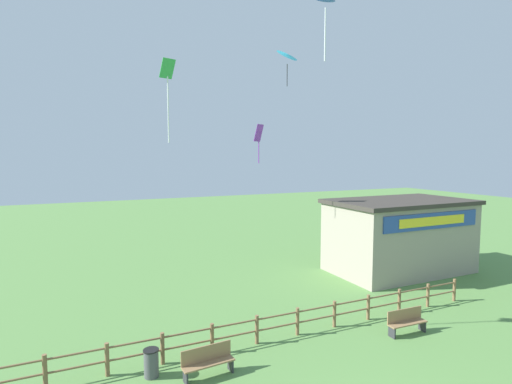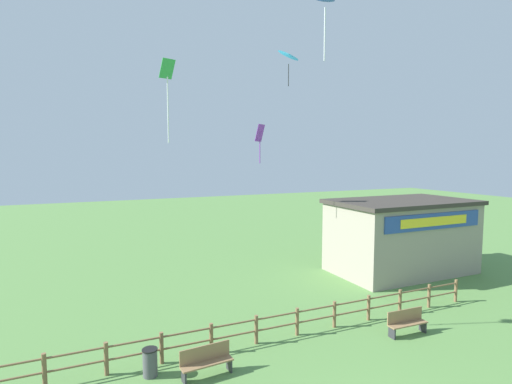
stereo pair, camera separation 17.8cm
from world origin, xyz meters
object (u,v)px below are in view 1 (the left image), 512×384
(park_bench_by_building, at_px, (406,321))
(kite_purple_streamer, at_px, (259,137))
(trash_bin, at_px, (151,363))
(kite_cyan_delta, at_px, (287,55))
(park_bench_near_fence, at_px, (208,361))
(kite_green_diamond, at_px, (168,87))
(seaside_building, at_px, (399,235))
(kite_blue_delta, at_px, (326,5))

(park_bench_by_building, xyz_separation_m, kite_purple_streamer, (-2.22, 9.14, 7.63))
(trash_bin, bearing_deg, kite_cyan_delta, 41.73)
(park_bench_near_fence, bearing_deg, kite_green_diamond, 96.29)
(park_bench_near_fence, relative_size, kite_purple_streamer, 0.79)
(park_bench_by_building, bearing_deg, kite_cyan_delta, 90.55)
(park_bench_near_fence, height_order, kite_cyan_delta, kite_cyan_delta)
(seaside_building, xyz_separation_m, park_bench_near_fence, (-14.29, -6.39, -1.70))
(seaside_building, distance_m, kite_cyan_delta, 12.79)
(kite_purple_streamer, relative_size, kite_blue_delta, 0.97)
(kite_blue_delta, bearing_deg, park_bench_near_fence, -172.44)
(park_bench_by_building, bearing_deg, trash_bin, 173.81)
(park_bench_by_building, relative_size, kite_green_diamond, 0.56)
(kite_blue_delta, bearing_deg, kite_green_diamond, 151.95)
(seaside_building, height_order, park_bench_by_building, seaside_building)
(trash_bin, xyz_separation_m, kite_green_diamond, (1.28, 2.62, 9.17))
(park_bench_by_building, bearing_deg, park_bench_near_fence, 177.61)
(park_bench_near_fence, xyz_separation_m, kite_blue_delta, (4.73, 0.63, 11.93))
(park_bench_by_building, relative_size, kite_purple_streamer, 0.79)
(trash_bin, distance_m, kite_purple_streamer, 13.48)
(park_bench_near_fence, bearing_deg, trash_bin, 156.39)
(seaside_building, bearing_deg, kite_cyan_delta, 154.47)
(seaside_building, height_order, park_bench_near_fence, seaside_building)
(kite_purple_streamer, height_order, kite_green_diamond, kite_green_diamond)
(park_bench_by_building, distance_m, kite_blue_delta, 12.44)
(park_bench_by_building, bearing_deg, kite_green_diamond, 156.57)
(seaside_building, height_order, trash_bin, seaside_building)
(kite_purple_streamer, distance_m, kite_cyan_delta, 5.31)
(kite_purple_streamer, relative_size, kite_green_diamond, 0.71)
(park_bench_near_fence, distance_m, kite_blue_delta, 12.85)
(kite_cyan_delta, bearing_deg, kite_blue_delta, -110.74)
(trash_bin, relative_size, kite_cyan_delta, 0.40)
(park_bench_near_fence, bearing_deg, seaside_building, 24.10)
(kite_blue_delta, distance_m, kite_cyan_delta, 9.37)
(kite_purple_streamer, height_order, kite_cyan_delta, kite_cyan_delta)
(park_bench_near_fence, xyz_separation_m, kite_purple_streamer, (5.92, 8.80, 7.63))
(park_bench_near_fence, relative_size, park_bench_by_building, 1.01)
(seaside_building, height_order, kite_green_diamond, kite_green_diamond)
(park_bench_near_fence, bearing_deg, kite_blue_delta, 7.56)
(seaside_building, height_order, kite_blue_delta, kite_blue_delta)
(seaside_building, height_order, kite_purple_streamer, kite_purple_streamer)
(kite_purple_streamer, xyz_separation_m, kite_cyan_delta, (2.12, 0.58, 4.83))
(seaside_building, bearing_deg, kite_purple_streamer, 163.96)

